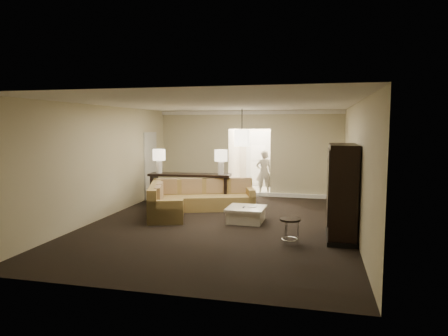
% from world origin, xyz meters
% --- Properties ---
extents(ground, '(8.00, 8.00, 0.00)m').
position_xyz_m(ground, '(0.00, 0.00, 0.00)').
color(ground, black).
rests_on(ground, ground).
extents(wall_back, '(6.00, 0.04, 2.80)m').
position_xyz_m(wall_back, '(0.00, 4.00, 1.40)').
color(wall_back, beige).
rests_on(wall_back, ground).
extents(wall_front, '(6.00, 0.04, 2.80)m').
position_xyz_m(wall_front, '(0.00, -4.00, 1.40)').
color(wall_front, beige).
rests_on(wall_front, ground).
extents(wall_left, '(0.04, 8.00, 2.80)m').
position_xyz_m(wall_left, '(-3.00, 0.00, 1.40)').
color(wall_left, beige).
rests_on(wall_left, ground).
extents(wall_right, '(0.04, 8.00, 2.80)m').
position_xyz_m(wall_right, '(3.00, 0.00, 1.40)').
color(wall_right, beige).
rests_on(wall_right, ground).
extents(ceiling, '(6.00, 8.00, 0.02)m').
position_xyz_m(ceiling, '(0.00, 0.00, 2.80)').
color(ceiling, silver).
rests_on(ceiling, wall_back).
extents(crown_molding, '(6.00, 0.10, 0.12)m').
position_xyz_m(crown_molding, '(0.00, 3.95, 2.73)').
color(crown_molding, white).
rests_on(crown_molding, wall_back).
extents(baseboard, '(6.00, 0.10, 0.12)m').
position_xyz_m(baseboard, '(0.00, 3.95, 0.06)').
color(baseboard, white).
rests_on(baseboard, ground).
extents(side_door, '(0.05, 0.90, 2.10)m').
position_xyz_m(side_door, '(-2.97, 2.80, 1.05)').
color(side_door, silver).
rests_on(side_door, ground).
extents(foyer, '(1.44, 2.02, 2.80)m').
position_xyz_m(foyer, '(0.00, 5.34, 1.30)').
color(foyer, beige).
rests_on(foyer, ground).
extents(sectional_sofa, '(2.93, 2.91, 0.83)m').
position_xyz_m(sectional_sofa, '(-1.06, 1.13, 0.33)').
color(sectional_sofa, brown).
rests_on(sectional_sofa, ground).
extents(coffee_table, '(0.91, 0.91, 0.37)m').
position_xyz_m(coffee_table, '(0.55, 0.37, 0.18)').
color(coffee_table, silver).
rests_on(coffee_table, ground).
extents(console_table, '(2.41, 0.70, 0.92)m').
position_xyz_m(console_table, '(-1.40, 2.00, 0.55)').
color(console_table, black).
rests_on(console_table, ground).
extents(armoire, '(0.58, 1.35, 1.94)m').
position_xyz_m(armoire, '(2.69, -0.60, 0.93)').
color(armoire, black).
rests_on(armoire, ground).
extents(drink_table, '(0.40, 0.40, 0.50)m').
position_xyz_m(drink_table, '(1.71, -1.20, 0.36)').
color(drink_table, black).
rests_on(drink_table, ground).
extents(table_lamp_left, '(0.37, 0.37, 0.70)m').
position_xyz_m(table_lamp_left, '(-2.32, 1.94, 1.39)').
color(table_lamp_left, white).
rests_on(table_lamp_left, console_table).
extents(table_lamp_right, '(0.37, 0.37, 0.70)m').
position_xyz_m(table_lamp_right, '(-0.48, 2.06, 1.39)').
color(table_lamp_right, white).
rests_on(table_lamp_right, console_table).
extents(pendant_light, '(0.38, 0.38, 1.09)m').
position_xyz_m(pendant_light, '(0.00, 2.70, 1.95)').
color(pendant_light, black).
rests_on(pendant_light, ceiling).
extents(person, '(0.68, 0.54, 1.65)m').
position_xyz_m(person, '(0.45, 4.30, 0.82)').
color(person, beige).
rests_on(person, ground).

